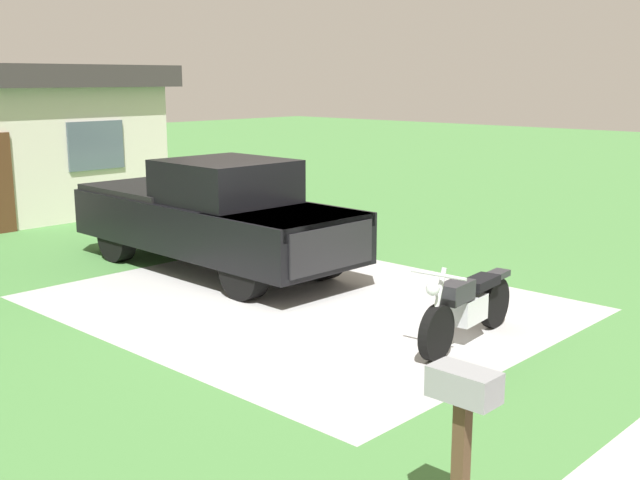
# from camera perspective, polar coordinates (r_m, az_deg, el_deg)

# --- Properties ---
(ground_plane) EXTENTS (80.00, 80.00, 0.00)m
(ground_plane) POSITION_cam_1_polar(r_m,az_deg,el_deg) (11.33, -1.32, -4.65)
(ground_plane) COLOR #477E3E
(driveway_pad) EXTENTS (5.73, 7.02, 0.01)m
(driveway_pad) POSITION_cam_1_polar(r_m,az_deg,el_deg) (11.32, -1.32, -4.64)
(driveway_pad) COLOR #ADADAD
(driveway_pad) RESTS_ON ground
(motorcycle) EXTENTS (2.21, 0.70, 1.09)m
(motorcycle) POSITION_cam_1_polar(r_m,az_deg,el_deg) (9.71, 10.73, -4.77)
(motorcycle) COLOR black
(motorcycle) RESTS_ON ground
(pickup_truck) EXTENTS (2.12, 5.67, 1.90)m
(pickup_truck) POSITION_cam_1_polar(r_m,az_deg,el_deg) (13.27, -8.06, 1.90)
(pickup_truck) COLOR black
(pickup_truck) RESTS_ON ground
(mailbox) EXTENTS (0.26, 0.48, 1.26)m
(mailbox) POSITION_cam_1_polar(r_m,az_deg,el_deg) (5.57, 10.44, -12.00)
(mailbox) COLOR #4C3823
(mailbox) RESTS_ON ground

